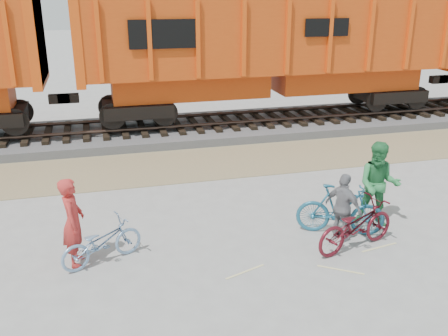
{
  "coord_description": "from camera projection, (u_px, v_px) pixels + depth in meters",
  "views": [
    {
      "loc": [
        -3.48,
        -8.71,
        5.13
      ],
      "look_at": [
        -0.82,
        1.5,
        1.29
      ],
      "focal_mm": 40.0,
      "sensor_mm": 36.0,
      "label": 1
    }
  ],
  "objects": [
    {
      "name": "ballast_bed",
      "position": [
        195.0,
        129.0,
        18.64
      ],
      "size": [
        120.0,
        4.0,
        0.3
      ],
      "primitive_type": "cube",
      "color": "slate",
      "rests_on": "ground"
    },
    {
      "name": "bicycle_teal",
      "position": [
        340.0,
        210.0,
        10.85
      ],
      "size": [
        1.96,
        1.26,
        1.14
      ],
      "primitive_type": "imported",
      "rotation": [
        0.0,
        0.0,
        1.15
      ],
      "color": "#20607D",
      "rests_on": "ground"
    },
    {
      "name": "person_man",
      "position": [
        379.0,
        185.0,
        11.13
      ],
      "size": [
        1.19,
        1.12,
        1.96
      ],
      "primitive_type": "imported",
      "rotation": [
        0.0,
        0.0,
        -0.51
      ],
      "color": "#2B7B41",
      "rests_on": "ground"
    },
    {
      "name": "hopper_car_center",
      "position": [
        272.0,
        48.0,
        18.36
      ],
      "size": [
        14.0,
        3.13,
        4.65
      ],
      "color": "black",
      "rests_on": "track"
    },
    {
      "name": "bicycle_blue",
      "position": [
        102.0,
        242.0,
        9.74
      ],
      "size": [
        1.77,
        1.21,
        0.88
      ],
      "primitive_type": "imported",
      "rotation": [
        0.0,
        0.0,
        1.98
      ],
      "color": "#7497BD",
      "rests_on": "ground"
    },
    {
      "name": "gravel_strip",
      "position": [
        217.0,
        162.0,
        15.5
      ],
      "size": [
        120.0,
        3.0,
        0.02
      ],
      "primitive_type": "cube",
      "color": "tan",
      "rests_on": "ground"
    },
    {
      "name": "person_solo",
      "position": [
        73.0,
        222.0,
        9.55
      ],
      "size": [
        0.46,
        0.67,
        1.78
      ],
      "primitive_type": "imported",
      "rotation": [
        0.0,
        0.0,
        1.52
      ],
      "color": "#B62B27",
      "rests_on": "ground"
    },
    {
      "name": "ground",
      "position": [
        279.0,
        246.0,
        10.5
      ],
      "size": [
        120.0,
        120.0,
        0.0
      ],
      "primitive_type": "plane",
      "color": "#9E9E99",
      "rests_on": "ground"
    },
    {
      "name": "bicycle_maroon",
      "position": [
        356.0,
        225.0,
        10.23
      ],
      "size": [
        2.11,
        1.24,
        1.05
      ],
      "primitive_type": "imported",
      "rotation": [
        0.0,
        0.0,
        1.86
      ],
      "color": "#55111B",
      "rests_on": "ground"
    },
    {
      "name": "track",
      "position": [
        194.0,
        120.0,
        18.53
      ],
      "size": [
        120.0,
        2.6,
        0.24
      ],
      "color": "black",
      "rests_on": "ballast_bed"
    },
    {
      "name": "person_woman",
      "position": [
        343.0,
        208.0,
        10.49
      ],
      "size": [
        0.74,
        0.95,
        1.51
      ],
      "primitive_type": "imported",
      "rotation": [
        0.0,
        0.0,
        2.05
      ],
      "color": "gray",
      "rests_on": "ground"
    }
  ]
}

